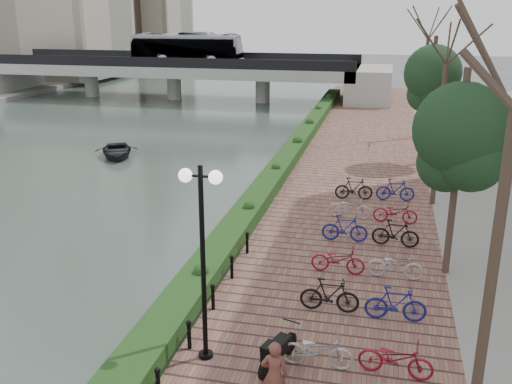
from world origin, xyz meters
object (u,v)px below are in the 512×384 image
(lamppost, at_px, (202,223))
(boat, at_px, (116,151))
(pedestrian, at_px, (274,375))
(motorcycle, at_px, (278,349))

(lamppost, bearing_deg, boat, 121.63)
(lamppost, xyz_separation_m, boat, (-11.95, 19.40, -3.59))
(boat, bearing_deg, pedestrian, -82.79)
(motorcycle, distance_m, boat, 23.75)
(lamppost, distance_m, pedestrian, 3.65)
(motorcycle, relative_size, boat, 0.40)
(motorcycle, bearing_deg, pedestrian, -64.69)
(motorcycle, xyz_separation_m, boat, (-13.74, 19.37, -0.55))
(lamppost, height_order, pedestrian, lamppost)
(lamppost, bearing_deg, pedestrian, -35.99)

